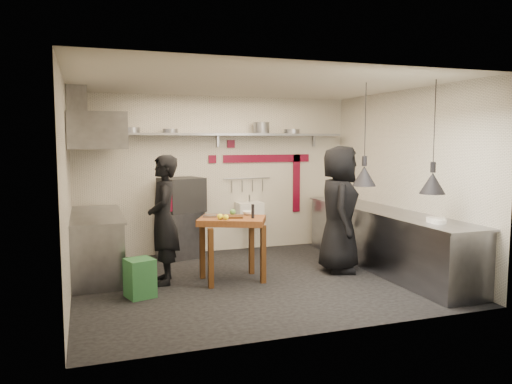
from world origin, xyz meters
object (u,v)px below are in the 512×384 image
object	(u,v)px
prep_table	(232,249)
chef_left	(164,220)
chef_right	(339,209)
oven_stand	(180,234)
combi_oven	(181,195)
green_bin	(140,278)

from	to	relation	value
prep_table	chef_left	distance (m)	1.06
chef_left	chef_right	bearing A→B (deg)	93.35
oven_stand	chef_left	world-z (taller)	chef_left
combi_oven	prep_table	world-z (taller)	combi_oven
oven_stand	chef_left	distance (m)	1.64
chef_right	combi_oven	bearing A→B (deg)	75.38
oven_stand	chef_right	distance (m)	2.81
oven_stand	prep_table	bearing A→B (deg)	-92.92
oven_stand	green_bin	xyz separation A→B (m)	(-0.90, -2.03, -0.15)
oven_stand	prep_table	world-z (taller)	prep_table
oven_stand	chef_right	bearing A→B (deg)	-56.10
chef_right	green_bin	bearing A→B (deg)	120.09
combi_oven	chef_right	xyz separation A→B (m)	(2.12, -1.70, -0.12)
oven_stand	prep_table	size ratio (longest dim) A/B	0.87
prep_table	chef_right	size ratio (longest dim) A/B	0.48
prep_table	oven_stand	bearing A→B (deg)	129.18
combi_oven	chef_left	world-z (taller)	chef_left
prep_table	chef_right	distance (m)	1.78
green_bin	chef_right	bearing A→B (deg)	5.97
oven_stand	combi_oven	world-z (taller)	combi_oven
oven_stand	green_bin	bearing A→B (deg)	-131.48
prep_table	chef_left	size ratio (longest dim) A/B	0.51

